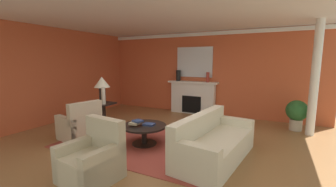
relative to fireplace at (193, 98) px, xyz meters
name	(u,v)px	position (x,y,z in m)	size (l,w,h in m)	color
ground_plane	(155,144)	(0.27, -3.19, -0.55)	(9.49, 9.49, 0.00)	olive
wall_fireplace	(202,73)	(0.27, 0.21, 0.89)	(7.90, 0.12, 2.88)	#C65633
wall_window	(55,75)	(-3.44, -2.89, 0.89)	(0.12, 7.29, 2.88)	#C65633
ceiling_panel	(160,14)	(0.27, -2.89, 2.36)	(7.90, 7.29, 0.06)	white
crown_moulding	(202,34)	(0.27, 0.13, 2.25)	(7.90, 0.08, 0.12)	white
area_rug	(144,144)	(0.06, -3.29, -0.55)	(3.77, 2.31, 0.01)	#993D33
fireplace	(193,98)	(0.00, 0.00, 0.00)	(1.80, 0.35, 1.16)	white
mantel_mirror	(194,62)	(0.00, 0.12, 1.29)	(1.32, 0.04, 1.06)	silver
sofa	(214,144)	(1.67, -3.32, -0.25)	(1.18, 2.20, 0.85)	beige
armchair_near_window	(80,127)	(-1.52, -3.70, -0.25)	(0.96, 0.96, 0.95)	#C1B293
armchair_facing_fireplace	(92,161)	(0.13, -4.92, -0.25)	(0.89, 0.89, 0.95)	#C1B293
coffee_table	(144,130)	(0.06, -3.29, -0.22)	(1.00, 1.00, 0.45)	black
side_table	(103,113)	(-1.72, -2.69, -0.15)	(0.56, 0.56, 0.70)	black
table_lamp	(102,85)	(-1.72, -2.69, 0.67)	(0.44, 0.44, 0.75)	black
vase_mantel_left	(178,76)	(-0.55, -0.05, 0.81)	(0.17, 0.17, 0.39)	black
vase_on_side_table	(103,96)	(-1.57, -2.81, 0.39)	(0.11, 0.11, 0.48)	beige
vase_mantel_right	(208,77)	(0.55, -0.05, 0.78)	(0.11, 0.11, 0.34)	#9E3328
book_red_cover	(149,124)	(0.16, -3.25, -0.08)	(0.25, 0.18, 0.04)	navy
book_art_folio	(134,123)	(-0.08, -3.46, -0.03)	(0.20, 0.18, 0.05)	tan
book_small_novel	(138,121)	(-0.03, -3.41, 0.01)	(0.21, 0.19, 0.04)	navy
potted_plant	(297,113)	(3.22, -0.55, -0.06)	(0.56, 0.56, 0.83)	#BCB29E
column_white	(315,79)	(3.51, -0.85, 0.89)	(0.20, 0.20, 2.88)	white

